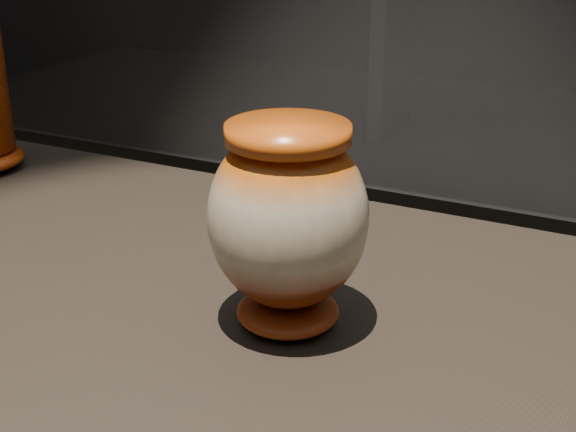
% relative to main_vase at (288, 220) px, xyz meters
% --- Properties ---
extents(main_vase, '(0.15, 0.15, 0.20)m').
position_rel_main_vase_xyz_m(main_vase, '(0.00, 0.00, 0.00)').
color(main_vase, '#672209').
rests_on(main_vase, display_plinth).
extents(back_shelf, '(2.00, 0.60, 0.90)m').
position_rel_main_vase_xyz_m(back_shelf, '(-0.26, 3.53, -0.37)').
color(back_shelf, black).
rests_on(back_shelf, ground).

